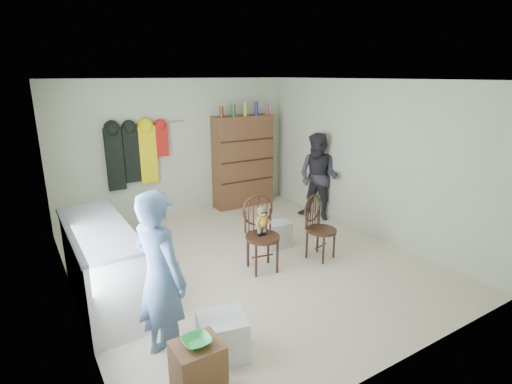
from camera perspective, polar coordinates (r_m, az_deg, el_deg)
ground_plane at (r=5.76m, az=-1.08°, el=-9.96°), size 5.00×5.00×0.00m
room_walls at (r=5.71m, az=-3.92°, el=6.48°), size 5.00×5.00×5.00m
counter at (r=4.95m, az=-21.17°, el=-9.72°), size 0.64×1.86×0.94m
stool at (r=3.53m, az=-8.24°, el=-24.26°), size 0.38×0.33×0.54m
bowl at (r=3.34m, az=-8.46°, el=-20.36°), size 0.22×0.22×0.05m
plastic_tub at (r=3.99m, az=-4.86°, el=-19.90°), size 0.51×0.49×0.41m
chair_front at (r=5.36m, az=0.73°, el=-5.20°), size 0.53×0.53×1.03m
chair_far at (r=5.79m, az=8.89°, el=-4.67°), size 0.51×0.51×0.93m
striped_bag at (r=6.16m, az=3.03°, el=-6.11°), size 0.40×0.32×0.40m
person_left at (r=3.72m, az=-13.53°, el=-11.91°), size 0.58×0.70×1.65m
person_right at (r=7.28m, az=8.89°, el=2.14°), size 0.84×0.93×1.58m
dresser at (r=7.95m, az=-1.87°, el=4.44°), size 1.20×0.39×2.07m
coat_rack at (r=7.17m, az=-16.82°, el=5.21°), size 1.42×0.12×1.09m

